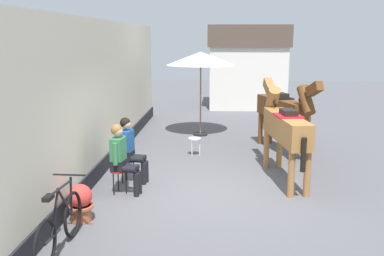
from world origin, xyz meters
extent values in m
plane|color=#56565B|center=(0.00, 3.00, 0.00)|extent=(40.00, 40.00, 0.00)
cube|color=beige|center=(-2.55, 1.50, 1.70)|extent=(0.30, 14.00, 3.40)
cube|color=black|center=(-2.53, 1.50, 0.18)|extent=(0.34, 14.00, 0.36)
cube|color=silver|center=(1.40, 11.02, 1.30)|extent=(3.20, 2.40, 2.60)
cube|color=brown|center=(1.40, 11.02, 3.05)|extent=(3.40, 2.60, 0.90)
cylinder|color=red|center=(-1.75, -0.16, 0.46)|extent=(0.34, 0.34, 0.03)
cylinder|color=black|center=(-1.61, -0.18, 0.22)|extent=(0.02, 0.02, 0.45)
cylinder|color=black|center=(-1.79, -0.03, 0.22)|extent=(0.02, 0.02, 0.45)
cylinder|color=black|center=(-1.83, -0.27, 0.22)|extent=(0.02, 0.02, 0.45)
cube|color=black|center=(-1.75, -0.16, 0.58)|extent=(0.29, 0.35, 0.20)
cube|color=#337247|center=(-1.75, -0.16, 0.90)|extent=(0.27, 0.37, 0.44)
sphere|color=tan|center=(-1.75, -0.16, 1.25)|extent=(0.20, 0.20, 0.20)
sphere|color=olive|center=(-1.77, -0.16, 1.28)|extent=(0.22, 0.22, 0.22)
cylinder|color=black|center=(-1.55, -0.11, 0.53)|extent=(0.40, 0.19, 0.13)
cylinder|color=black|center=(-1.36, -0.14, 0.23)|extent=(0.11, 0.11, 0.46)
cylinder|color=black|center=(-1.57, -0.27, 0.53)|extent=(0.40, 0.19, 0.13)
cylinder|color=black|center=(-1.38, -0.30, 0.23)|extent=(0.11, 0.11, 0.46)
cylinder|color=#337247|center=(-1.69, 0.03, 0.85)|extent=(0.09, 0.09, 0.42)
cylinder|color=#337247|center=(-1.76, -0.36, 0.85)|extent=(0.09, 0.09, 0.42)
cylinder|color=#194C99|center=(-1.73, 0.54, 0.46)|extent=(0.34, 0.34, 0.03)
cylinder|color=black|center=(-1.59, 0.52, 0.22)|extent=(0.02, 0.02, 0.45)
cylinder|color=black|center=(-1.78, 0.67, 0.22)|extent=(0.02, 0.02, 0.45)
cylinder|color=black|center=(-1.81, 0.43, 0.22)|extent=(0.02, 0.02, 0.45)
cube|color=black|center=(-1.73, 0.54, 0.58)|extent=(0.29, 0.35, 0.20)
cube|color=#1E4C8C|center=(-1.73, 0.54, 0.90)|extent=(0.27, 0.37, 0.44)
sphere|color=tan|center=(-1.73, 0.54, 1.25)|extent=(0.20, 0.20, 0.20)
sphere|color=black|center=(-1.75, 0.55, 1.28)|extent=(0.22, 0.22, 0.22)
cylinder|color=black|center=(-1.53, 0.59, 0.53)|extent=(0.40, 0.19, 0.13)
cylinder|color=black|center=(-1.34, 0.57, 0.23)|extent=(0.11, 0.11, 0.46)
cylinder|color=black|center=(-1.55, 0.44, 0.53)|extent=(0.40, 0.19, 0.13)
cylinder|color=black|center=(-1.36, 0.41, 0.23)|extent=(0.11, 0.11, 0.46)
cylinder|color=#1E4C8C|center=(-1.68, 0.74, 0.85)|extent=(0.09, 0.09, 0.42)
cylinder|color=#1E4C8C|center=(-1.74, 0.34, 0.85)|extent=(0.09, 0.09, 0.42)
cube|color=#9E6B38|center=(1.60, 0.81, 1.16)|extent=(0.75, 2.24, 0.52)
cylinder|color=#9E6B38|center=(1.31, 1.76, 0.45)|extent=(0.13, 0.13, 0.90)
cylinder|color=#9E6B38|center=(1.61, 1.81, 0.45)|extent=(0.13, 0.13, 0.90)
cylinder|color=#9E6B38|center=(1.58, -0.16, 0.45)|extent=(0.13, 0.13, 0.90)
cylinder|color=#9E6B38|center=(1.89, -0.12, 0.45)|extent=(0.13, 0.13, 0.90)
cylinder|color=#9E6B38|center=(1.43, 2.00, 1.55)|extent=(0.37, 0.66, 0.73)
cube|color=#9E6B38|center=(1.38, 2.34, 1.86)|extent=(0.25, 0.55, 0.40)
cube|color=black|center=(1.43, 1.98, 1.69)|extent=(0.13, 0.63, 0.48)
cylinder|color=black|center=(1.76, -0.32, 0.89)|extent=(0.11, 0.11, 0.65)
cube|color=red|center=(1.61, 0.71, 1.44)|extent=(0.58, 0.66, 0.03)
cube|color=black|center=(1.61, 0.71, 1.51)|extent=(0.34, 0.48, 0.12)
cube|color=brown|center=(1.85, 3.32, 1.16)|extent=(1.14, 2.22, 0.52)
cylinder|color=brown|center=(2.32, 2.45, 0.45)|extent=(0.13, 0.13, 0.90)
cylinder|color=brown|center=(2.03, 2.34, 0.45)|extent=(0.13, 0.13, 0.90)
cylinder|color=brown|center=(1.68, 4.28, 0.45)|extent=(0.13, 0.13, 0.90)
cylinder|color=brown|center=(1.39, 4.18, 0.45)|extent=(0.13, 0.13, 0.90)
cylinder|color=brown|center=(2.25, 2.19, 1.55)|extent=(0.47, 0.69, 0.73)
cube|color=brown|center=(2.36, 1.87, 1.86)|extent=(0.34, 0.56, 0.40)
cube|color=black|center=(2.24, 2.21, 1.69)|extent=(0.25, 0.61, 0.48)
cylinder|color=black|center=(1.47, 4.40, 0.89)|extent=(0.13, 0.13, 0.65)
cube|color=black|center=(1.82, 3.42, 1.44)|extent=(0.67, 0.73, 0.03)
cube|color=black|center=(1.82, 3.42, 1.51)|extent=(0.41, 0.51, 0.12)
cylinder|color=#A85638|center=(-2.09, -1.52, 0.14)|extent=(0.34, 0.34, 0.28)
cylinder|color=#A85638|center=(-2.09, -1.52, 0.26)|extent=(0.43, 0.43, 0.04)
sphere|color=red|center=(-2.09, -1.52, 0.44)|extent=(0.40, 0.40, 0.40)
torus|color=black|center=(-2.03, -2.08, 0.36)|extent=(0.06, 0.71, 0.71)
torus|color=black|center=(-2.05, -3.13, 0.36)|extent=(0.06, 0.71, 0.71)
cylinder|color=black|center=(-2.04, -2.37, 0.67)|extent=(0.05, 0.50, 0.60)
cylinder|color=black|center=(-2.04, -2.77, 0.64)|extent=(0.04, 0.36, 0.55)
cylinder|color=black|center=(-2.04, -2.53, 0.93)|extent=(0.05, 0.80, 0.09)
cylinder|color=black|center=(-2.05, -2.87, 0.37)|extent=(0.05, 0.53, 0.06)
cylinder|color=black|center=(-2.03, -2.11, 0.66)|extent=(0.04, 0.09, 0.60)
cylinder|color=black|center=(-2.03, -2.13, 1.01)|extent=(0.50, 0.04, 0.03)
cube|color=black|center=(-2.05, -2.93, 0.95)|extent=(0.10, 0.20, 0.06)
cylinder|color=black|center=(-0.38, 5.19, 0.03)|extent=(0.44, 0.44, 0.06)
cylinder|color=olive|center=(-0.38, 5.19, 1.10)|extent=(0.04, 0.04, 2.20)
cone|color=silver|center=(-0.38, 5.19, 2.38)|extent=(2.10, 2.10, 0.40)
cylinder|color=white|center=(-0.43, 2.78, 0.45)|extent=(0.32, 0.32, 0.03)
cylinder|color=silver|center=(-0.30, 2.78, 0.22)|extent=(0.02, 0.02, 0.43)
cylinder|color=silver|center=(-0.49, 2.90, 0.22)|extent=(0.02, 0.02, 0.43)
cylinder|color=silver|center=(-0.49, 2.67, 0.22)|extent=(0.02, 0.02, 0.43)
camera|label=1|loc=(0.18, -8.32, 3.02)|focal=41.36mm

